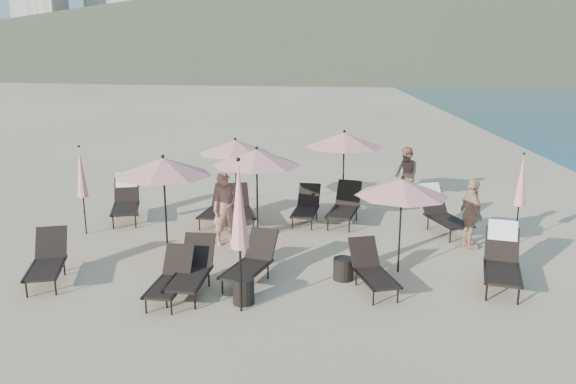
# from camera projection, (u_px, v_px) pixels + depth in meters

# --- Properties ---
(ground) EXTENTS (800.00, 800.00, 0.00)m
(ground) POSITION_uv_depth(u_px,v_px,m) (317.00, 289.00, 11.00)
(ground) COLOR #D6BA8C
(ground) RESTS_ON ground
(volcanic_headland) EXTENTS (690.00, 690.00, 55.00)m
(volcanic_headland) POSITION_uv_depth(u_px,v_px,m) (462.00, 13.00, 293.71)
(volcanic_headland) COLOR brown
(volcanic_headland) RESTS_ON ground
(hotel_skyline) EXTENTS (109.00, 82.00, 55.00)m
(hotel_skyline) POSITION_uv_depth(u_px,v_px,m) (134.00, 14.00, 274.14)
(hotel_skyline) COLOR beige
(hotel_skyline) RESTS_ON ground
(lounger_0) EXTENTS (1.06, 1.76, 0.95)m
(lounger_0) POSITION_uv_depth(u_px,v_px,m) (47.00, 260.00, 11.30)
(lounger_0) COLOR black
(lounger_0) RESTS_ON ground
(lounger_1) EXTENTS (0.66, 1.53, 0.86)m
(lounger_1) POSITION_uv_depth(u_px,v_px,m) (171.00, 278.00, 10.52)
(lounger_1) COLOR black
(lounger_1) RESTS_ON ground
(lounger_2) EXTENTS (0.70, 1.70, 0.96)m
(lounger_2) POSITION_uv_depth(u_px,v_px,m) (192.00, 269.00, 10.80)
(lounger_2) COLOR black
(lounger_2) RESTS_ON ground
(lounger_3) EXTENTS (1.09, 1.74, 0.94)m
(lounger_3) POSITION_uv_depth(u_px,v_px,m) (251.00, 261.00, 11.26)
(lounger_3) COLOR black
(lounger_3) RESTS_ON ground
(lounger_4) EXTENTS (0.98, 1.62, 0.87)m
(lounger_4) POSITION_uv_depth(u_px,v_px,m) (372.00, 269.00, 10.91)
(lounger_4) COLOR black
(lounger_4) RESTS_ON ground
(lounger_5) EXTENTS (1.10, 1.93, 1.14)m
(lounger_5) POSITION_uv_depth(u_px,v_px,m) (502.00, 258.00, 11.12)
(lounger_5) COLOR black
(lounger_5) RESTS_ON ground
(lounger_6) EXTENTS (1.15, 1.99, 1.17)m
(lounger_6) POSITION_uv_depth(u_px,v_px,m) (126.00, 199.00, 15.65)
(lounger_6) COLOR black
(lounger_6) RESTS_ON ground
(lounger_7) EXTENTS (0.85, 1.72, 0.95)m
(lounger_7) POSITION_uv_depth(u_px,v_px,m) (218.00, 207.00, 15.27)
(lounger_7) COLOR black
(lounger_7) RESTS_ON ground
(lounger_8) EXTENTS (1.07, 1.80, 0.97)m
(lounger_8) POSITION_uv_depth(u_px,v_px,m) (240.00, 207.00, 15.23)
(lounger_8) COLOR black
(lounger_8) RESTS_ON ground
(lounger_9) EXTENTS (0.80, 1.69, 0.94)m
(lounger_9) POSITION_uv_depth(u_px,v_px,m) (306.00, 206.00, 15.38)
(lounger_9) COLOR black
(lounger_9) RESTS_ON ground
(lounger_10) EXTENTS (1.06, 1.91, 1.04)m
(lounger_10) POSITION_uv_depth(u_px,v_px,m) (345.00, 206.00, 15.27)
(lounger_10) COLOR black
(lounger_10) RESTS_ON ground
(lounger_11) EXTENTS (1.20, 1.92, 1.13)m
(lounger_11) POSITION_uv_depth(u_px,v_px,m) (441.00, 211.00, 14.55)
(lounger_11) COLOR black
(lounger_11) RESTS_ON ground
(umbrella_open_0) EXTENTS (2.18, 2.18, 2.34)m
(umbrella_open_0) POSITION_uv_depth(u_px,v_px,m) (163.00, 167.00, 12.38)
(umbrella_open_0) COLOR black
(umbrella_open_0) RESTS_ON ground
(umbrella_open_1) EXTENTS (2.17, 2.17, 2.34)m
(umbrella_open_1) POSITION_uv_depth(u_px,v_px,m) (257.00, 157.00, 13.55)
(umbrella_open_1) COLOR black
(umbrella_open_1) RESTS_ON ground
(umbrella_open_2) EXTENTS (1.93, 1.93, 2.08)m
(umbrella_open_2) POSITION_uv_depth(u_px,v_px,m) (402.00, 187.00, 11.45)
(umbrella_open_2) COLOR black
(umbrella_open_2) RESTS_ON ground
(umbrella_open_3) EXTENTS (2.08, 2.08, 2.24)m
(umbrella_open_3) POSITION_uv_depth(u_px,v_px,m) (235.00, 147.00, 15.70)
(umbrella_open_3) COLOR black
(umbrella_open_3) RESTS_ON ground
(umbrella_open_4) EXTENTS (2.26, 2.26, 2.43)m
(umbrella_open_4) POSITION_uv_depth(u_px,v_px,m) (344.00, 140.00, 15.79)
(umbrella_open_4) COLOR black
(umbrella_open_4) RESTS_ON ground
(umbrella_closed_0) EXTENTS (0.33, 0.33, 2.80)m
(umbrella_closed_0) POSITION_uv_depth(u_px,v_px,m) (239.00, 206.00, 9.59)
(umbrella_closed_0) COLOR black
(umbrella_closed_0) RESTS_ON ground
(umbrella_closed_1) EXTENTS (0.26, 0.26, 2.26)m
(umbrella_closed_1) POSITION_uv_depth(u_px,v_px,m) (521.00, 181.00, 13.26)
(umbrella_closed_1) COLOR black
(umbrella_closed_1) RESTS_ON ground
(umbrella_closed_2) EXTENTS (0.27, 0.27, 2.31)m
(umbrella_closed_2) POSITION_uv_depth(u_px,v_px,m) (81.00, 173.00, 14.02)
(umbrella_closed_2) COLOR black
(umbrella_closed_2) RESTS_ON ground
(side_table_0) EXTENTS (0.40, 0.40, 0.49)m
(side_table_0) POSITION_uv_depth(u_px,v_px,m) (243.00, 291.00, 10.32)
(side_table_0) COLOR black
(side_table_0) RESTS_ON ground
(side_table_1) EXTENTS (0.42, 0.42, 0.45)m
(side_table_1) POSITION_uv_depth(u_px,v_px,m) (343.00, 269.00, 11.43)
(side_table_1) COLOR black
(side_table_1) RESTS_ON ground
(beachgoer_a) EXTENTS (0.77, 0.71, 1.77)m
(beachgoer_a) POSITION_uv_depth(u_px,v_px,m) (225.00, 209.00, 13.44)
(beachgoer_a) COLOR #A06957
(beachgoer_a) RESTS_ON ground
(beachgoer_b) EXTENTS (0.91, 1.01, 1.70)m
(beachgoer_b) POSITION_uv_depth(u_px,v_px,m) (406.00, 174.00, 17.56)
(beachgoer_b) COLOR #A06F53
(beachgoer_b) RESTS_ON ground
(beachgoer_c) EXTENTS (0.58, 1.04, 1.68)m
(beachgoer_c) POSITION_uv_depth(u_px,v_px,m) (471.00, 214.00, 13.18)
(beachgoer_c) COLOR tan
(beachgoer_c) RESTS_ON ground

